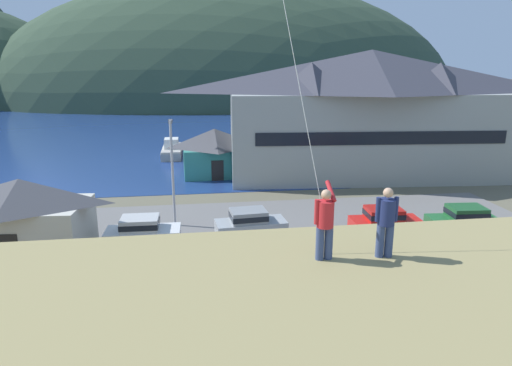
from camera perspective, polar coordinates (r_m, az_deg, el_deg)
ground_plane at (r=20.70m, az=-0.34°, el=-15.04°), size 600.00×600.00×0.00m
parking_lot_pad at (r=25.11m, az=-1.88°, el=-9.31°), size 40.00×20.00×0.10m
bay_water at (r=78.52m, az=-6.22°, el=7.14°), size 360.00×84.00×0.03m
far_hill_center_saddle at (r=134.70m, az=-6.49°, el=10.27°), size 92.73×57.20×72.57m
far_hill_far_shoulder at (r=133.61m, az=-3.42°, el=10.30°), size 133.63×74.11×66.72m
harbor_lodge at (r=43.04m, az=14.13°, el=8.77°), size 27.39×11.07×11.61m
storage_shed_near_lot at (r=27.27m, az=-27.41°, el=-3.93°), size 7.43×5.05×4.49m
storage_shed_waterside at (r=43.24m, az=-5.23°, el=4.07°), size 6.60×5.68×4.46m
wharf_dock at (r=51.36m, az=-6.83°, el=3.48°), size 3.20×10.86×0.70m
moored_boat_wharfside at (r=53.11m, az=-10.60°, el=4.12°), size 2.23×6.88×2.16m
moored_boat_outer_mooring at (r=50.84m, az=-2.76°, el=3.88°), size 2.57×7.81×2.16m
parked_car_back_row_left at (r=30.51m, az=24.87°, el=-4.26°), size 4.32×2.30×1.82m
parked_car_mid_row_far at (r=25.87m, az=29.51°, el=-8.15°), size 4.28×2.21×1.82m
parked_car_mid_row_near at (r=20.67m, az=-2.23°, el=-11.75°), size 4.35×2.36×1.82m
parked_car_back_row_right at (r=21.16m, az=-23.30°, el=-12.37°), size 4.28×2.21×1.82m
parked_car_lone_by_shed at (r=22.79m, az=18.98°, el=-9.97°), size 4.30×2.26×1.82m
parked_car_front_row_red at (r=26.64m, az=-14.24°, el=-5.97°), size 4.23×2.12×1.82m
parked_car_mid_row_center at (r=27.11m, az=-0.76°, el=-5.14°), size 4.34×2.33×1.82m
parked_car_front_row_silver at (r=28.56m, az=16.01°, el=-4.69°), size 4.28×2.20×1.82m
parking_light_pole at (r=29.07m, az=-10.56°, el=2.14°), size 0.24×0.78×6.86m
person_kite_flyer at (r=10.78m, az=8.74°, el=-4.86°), size 0.52×0.67×1.86m
person_companion at (r=11.24m, az=16.17°, el=-4.56°), size 0.55×0.40×1.74m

